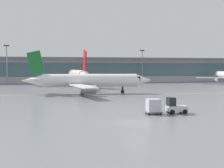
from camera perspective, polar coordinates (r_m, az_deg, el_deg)
ground_plane at (r=31.53m, az=4.67°, el=-7.59°), size 400.00×400.00×0.00m
taxiway_centreline_stripe at (r=62.82m, az=-4.10°, el=-2.09°), size 109.61×9.93×0.01m
terminal_concourse at (r=113.78m, az=-6.85°, el=2.83°), size 214.52×11.00×9.60m
gate_airplane_1 at (r=94.65m, az=-6.82°, el=1.72°), size 30.58×33.01×10.93m
taxiing_regional_jet at (r=64.59m, az=-4.66°, el=0.62°), size 29.07×26.93×9.62m
baggage_tug at (r=38.20m, az=12.29°, el=-4.37°), size 2.61×1.64×2.10m
cargo_dolly_lead at (r=37.15m, az=8.14°, el=-4.29°), size 2.11×1.62×1.94m
apron_light_mast_1 at (r=105.00m, az=-20.04°, el=3.97°), size 1.80×0.36×13.49m
apron_light_mast_2 at (r=111.61m, az=5.97°, el=3.86°), size 1.80×0.36×12.53m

